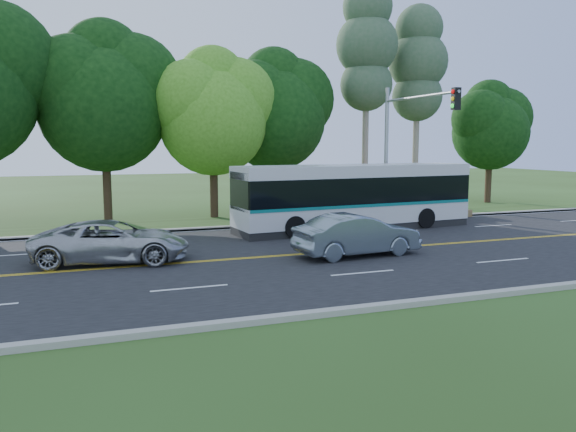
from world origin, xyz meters
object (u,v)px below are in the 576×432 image
object	(u,v)px
sedan	(357,235)
suv	(112,241)
traffic_signal	(406,132)
transit_bus	(355,198)

from	to	relation	value
sedan	suv	xyz separation A→B (m)	(-8.46, 1.88, -0.04)
traffic_signal	suv	bearing A→B (deg)	-162.71
transit_bus	traffic_signal	bearing A→B (deg)	5.15
traffic_signal	transit_bus	world-z (taller)	traffic_signal
transit_bus	suv	distance (m)	11.99
traffic_signal	transit_bus	distance (m)	4.41
traffic_signal	suv	distance (m)	15.54
suv	sedan	bearing A→B (deg)	-92.37
transit_bus	suv	world-z (taller)	transit_bus
sedan	transit_bus	bearing A→B (deg)	-30.83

